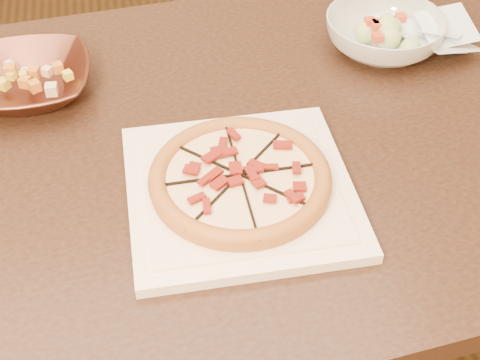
# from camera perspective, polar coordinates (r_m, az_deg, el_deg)

# --- Properties ---
(floor) EXTENTS (4.00, 4.00, 0.02)m
(floor) POSITION_cam_1_polar(r_m,az_deg,el_deg) (1.74, -8.95, -14.13)
(floor) COLOR #35230F
(floor) RESTS_ON ground
(dining_table) EXTENTS (1.49, 1.03, 0.75)m
(dining_table) POSITION_cam_1_polar(r_m,az_deg,el_deg) (1.15, -4.84, -0.55)
(dining_table) COLOR #312419
(dining_table) RESTS_ON floor
(plate) EXTENTS (0.33, 0.33, 0.02)m
(plate) POSITION_cam_1_polar(r_m,az_deg,el_deg) (0.98, 0.00, -0.82)
(plate) COLOR white
(plate) RESTS_ON dining_table
(pizza) EXTENTS (0.27, 0.27, 0.03)m
(pizza) POSITION_cam_1_polar(r_m,az_deg,el_deg) (0.97, -0.00, 0.17)
(pizza) COLOR #AA6A28
(pizza) RESTS_ON plate
(bronze_bowl) EXTENTS (0.23, 0.23, 0.06)m
(bronze_bowl) POSITION_cam_1_polar(r_m,az_deg,el_deg) (1.22, -17.79, 8.04)
(bronze_bowl) COLOR brown
(bronze_bowl) RESTS_ON dining_table
(mixed_dish) EXTENTS (0.09, 0.11, 0.03)m
(mixed_dish) POSITION_cam_1_polar(r_m,az_deg,el_deg) (1.20, -18.30, 9.63)
(mixed_dish) COLOR beige
(mixed_dish) RESTS_ON bronze_bowl
(salad_bowl) EXTENTS (0.28, 0.28, 0.07)m
(salad_bowl) POSITION_cam_1_polar(r_m,az_deg,el_deg) (1.31, 12.16, 12.09)
(salad_bowl) COLOR silver
(salad_bowl) RESTS_ON dining_table
(salad) EXTENTS (0.09, 0.12, 0.04)m
(salad) POSITION_cam_1_polar(r_m,az_deg,el_deg) (1.28, 12.46, 14.07)
(salad) COLOR #D1EF8D
(salad) RESTS_ON salad_bowl
(cling_film) EXTENTS (0.17, 0.14, 0.05)m
(cling_film) POSITION_cam_1_polar(r_m,az_deg,el_deg) (1.35, 16.74, 11.71)
(cling_film) COLOR white
(cling_film) RESTS_ON dining_table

